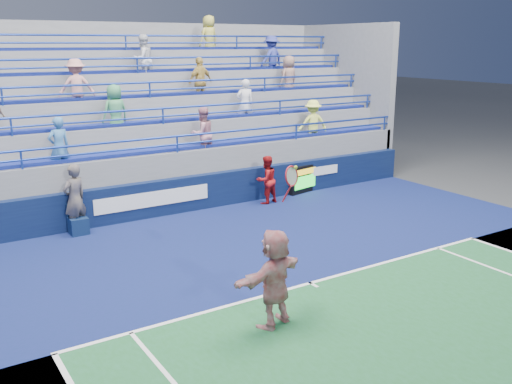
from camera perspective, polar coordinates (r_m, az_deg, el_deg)
ground at (r=12.66m, az=5.47°, el=-9.14°), size 120.00×120.00×0.00m
sponsor_wall at (r=17.75m, az=-7.42°, el=-0.28°), size 18.00×0.32×1.10m
bleacher_stand at (r=20.95m, az=-11.94°, el=4.62°), size 18.00×5.60×6.13m
serve_speed_board at (r=19.98m, az=4.90°, el=1.30°), size 1.40×0.44×0.97m
judge_chair at (r=16.38m, az=-17.36°, el=-3.13°), size 0.48×0.48×0.85m
tennis_player at (r=10.53m, az=1.86°, el=-8.57°), size 1.82×1.04×3.00m
line_judge at (r=16.30m, az=-17.68°, el=-0.67°), size 0.84×0.72×1.95m
ball_girl at (r=18.50m, az=1.04°, el=1.22°), size 0.85×0.71×1.58m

